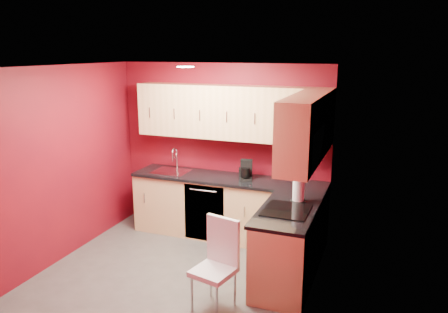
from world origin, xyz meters
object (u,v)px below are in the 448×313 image
Objects in this scene: microwave at (299,147)px; sink at (172,169)px; coffee_maker at (246,170)px; dining_chair at (214,267)px; napkin_holder at (243,173)px; paper_towel at (299,188)px.

microwave is 1.46× the size of sink.
coffee_maker is 0.28× the size of dining_chair.
napkin_holder is (-0.99, 1.07, -0.68)m from microwave.
paper_towel is at bearing 98.96° from microwave.
sink is 2.14m from paper_towel.
microwave is 0.78× the size of dining_chair.
sink is 0.53× the size of dining_chair.
microwave is 1.48m from coffee_maker.
napkin_holder is (1.10, 0.07, 0.03)m from sink.
napkin_holder is at bearing 3.58° from sink.
sink is at bearing 164.05° from coffee_maker.
coffee_maker is 2.07× the size of napkin_holder.
napkin_holder is at bearing 132.78° from microwave.
microwave reaches higher than sink.
paper_towel is 1.43m from dining_chair.
sink is at bearing 154.40° from microwave.
coffee_maker is at bearing 110.47° from dining_chair.
coffee_maker is at bearing 132.86° from microwave.
napkin_holder is 0.14× the size of dining_chair.
coffee_maker is at bearing 143.81° from paper_towel.
paper_towel is at bearing -17.55° from sink.
sink is at bearing 162.45° from paper_towel.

